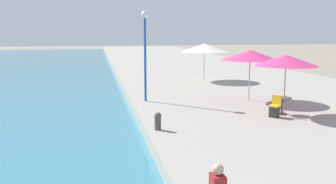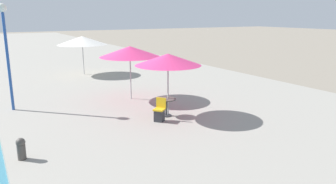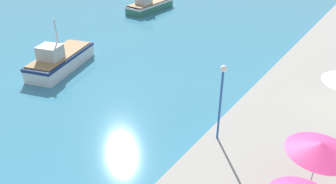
{
  "view_description": "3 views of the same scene",
  "coord_description": "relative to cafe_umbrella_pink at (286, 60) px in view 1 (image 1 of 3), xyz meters",
  "views": [
    {
      "loc": [
        -1.71,
        -2.68,
        4.15
      ],
      "look_at": [
        1.5,
        13.98,
        1.34
      ],
      "focal_mm": 40.0,
      "sensor_mm": 36.0,
      "label": 1
    },
    {
      "loc": [
        -0.3,
        0.7,
        4.64
      ],
      "look_at": [
        6.26,
        12.03,
        1.54
      ],
      "focal_mm": 35.0,
      "sensor_mm": 36.0,
      "label": 2
    },
    {
      "loc": [
        7.12,
        2.38,
        12.08
      ],
      "look_at": [
        -4.0,
        18.0,
        1.14
      ],
      "focal_mm": 35.0,
      "sensor_mm": 36.0,
      "label": 3
    }
  ],
  "objects": [
    {
      "name": "cafe_umbrella_white",
      "position": [
        -0.2,
        3.35,
        0.01
      ],
      "size": [
        2.98,
        2.98,
        2.62
      ],
      "color": "#B7B7B7",
      "rests_on": "quay_promenade"
    },
    {
      "name": "cafe_table",
      "position": [
        -0.11,
        -0.03,
        -1.81
      ],
      "size": [
        0.8,
        0.8,
        0.74
      ],
      "color": "#333338",
      "rests_on": "quay_promenade"
    },
    {
      "name": "cafe_umbrella_pink",
      "position": [
        0.0,
        0.0,
        0.0
      ],
      "size": [
        2.7,
        2.7,
        2.58
      ],
      "color": "#B7B7B7",
      "rests_on": "quay_promenade"
    },
    {
      "name": "quay_promenade",
      "position": [
        1.74,
        24.97,
        -2.61
      ],
      "size": [
        16.0,
        90.0,
        0.54
      ],
      "color": "gray",
      "rests_on": "ground_plane"
    },
    {
      "name": "cafe_umbrella_striped",
      "position": [
        -0.27,
        11.38,
        0.02
      ],
      "size": [
        3.39,
        3.39,
        2.66
      ],
      "color": "#B7B7B7",
      "rests_on": "quay_promenade"
    },
    {
      "name": "cafe_chair_left",
      "position": [
        -0.67,
        -0.49,
        -2.02
      ],
      "size": [
        0.59,
        0.58,
        0.91
      ],
      "rotation": [
        0.0,
        0.0,
        2.25
      ],
      "color": "#2D2D33",
      "rests_on": "quay_promenade"
    },
    {
      "name": "mooring_bollard",
      "position": [
        -5.82,
        -1.57,
        -1.99
      ],
      "size": [
        0.26,
        0.26,
        0.65
      ],
      "color": "#4C4742",
      "rests_on": "quay_promenade"
    },
    {
      "name": "lamppost",
      "position": [
        -5.51,
        4.15,
        0.75
      ],
      "size": [
        0.36,
        0.36,
        4.56
      ],
      "color": "#28519E",
      "rests_on": "quay_promenade"
    }
  ]
}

